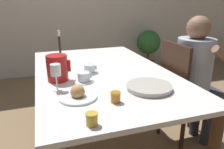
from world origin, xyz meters
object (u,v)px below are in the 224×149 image
object	(u,v)px
bread_plate	(78,94)
potted_plant	(148,46)
teacup_across	(90,69)
serving_tray	(149,87)
chair_person_side	(183,94)
jam_jar_red	(92,118)
wine_glass_water	(56,71)
teacup_near_person	(84,78)
candlestick_tall	(60,50)
person_seated	(196,73)
red_pitcher	(57,68)
jam_jar_amber	(116,97)

from	to	relation	value
bread_plate	potted_plant	world-z (taller)	bread_plate
teacup_across	serving_tray	world-z (taller)	teacup_across
chair_person_side	bread_plate	bearing A→B (deg)	-72.42
chair_person_side	bread_plate	size ratio (longest dim) A/B	4.22
teacup_across	jam_jar_red	bearing A→B (deg)	-102.18
wine_glass_water	potted_plant	bearing A→B (deg)	50.95
chair_person_side	jam_jar_red	world-z (taller)	chair_person_side
teacup_across	potted_plant	xyz separation A→B (m)	(1.55, 1.96, -0.30)
chair_person_side	teacup_near_person	distance (m)	0.93
teacup_near_person	candlestick_tall	distance (m)	0.58
serving_tray	potted_plant	xyz separation A→B (m)	(1.26, 2.41, -0.28)
person_seated	red_pitcher	distance (m)	1.16
person_seated	teacup_near_person	size ratio (longest dim) A/B	8.08
wine_glass_water	teacup_near_person	size ratio (longest dim) A/B	1.20
teacup_across	candlestick_tall	distance (m)	0.44
wine_glass_water	jam_jar_amber	xyz separation A→B (m)	(0.29, -0.27, -0.09)
jam_jar_red	potted_plant	bearing A→B (deg)	57.76
red_pitcher	jam_jar_amber	distance (m)	0.54
candlestick_tall	chair_person_side	bearing A→B (deg)	-27.65
potted_plant	teacup_across	bearing A→B (deg)	-128.20
bread_plate	teacup_near_person	bearing A→B (deg)	70.97
teacup_near_person	potted_plant	distance (m)	2.71
person_seated	teacup_across	distance (m)	0.91
teacup_near_person	jam_jar_amber	bearing A→B (deg)	-74.51
jam_jar_red	wine_glass_water	bearing A→B (deg)	103.84
serving_tray	candlestick_tall	bearing A→B (deg)	119.18
wine_glass_water	candlestick_tall	distance (m)	0.68
bread_plate	jam_jar_amber	size ratio (longest dim) A/B	3.71
serving_tray	bread_plate	bearing A→B (deg)	178.40
teacup_near_person	jam_jar_red	distance (m)	0.57
candlestick_tall	jam_jar_amber	bearing A→B (deg)	-77.95
teacup_across	jam_jar_amber	xyz separation A→B (m)	(0.02, -0.55, 0.00)
chair_person_side	jam_jar_red	size ratio (longest dim) A/B	15.64
serving_tray	bread_plate	xyz separation A→B (m)	(-0.46, 0.01, 0.01)
red_pitcher	jam_jar_red	xyz separation A→B (m)	(0.09, -0.65, -0.06)
red_pitcher	jam_jar_red	world-z (taller)	red_pitcher
serving_tray	bread_plate	world-z (taller)	bread_plate
person_seated	teacup_near_person	bearing A→B (deg)	-88.14
red_pitcher	serving_tray	xyz separation A→B (m)	(0.54, -0.35, -0.08)
potted_plant	jam_jar_amber	bearing A→B (deg)	-121.22
teacup_near_person	potted_plant	size ratio (longest dim) A/B	0.19
person_seated	jam_jar_amber	xyz separation A→B (m)	(-0.87, -0.40, 0.08)
teacup_across	potted_plant	bearing A→B (deg)	51.80
chair_person_side	teacup_across	size ratio (longest dim) A/B	6.59
wine_glass_water	candlestick_tall	size ratio (longest dim) A/B	0.60
chair_person_side	serving_tray	size ratio (longest dim) A/B	3.24
wine_glass_water	jam_jar_red	bearing A→B (deg)	-76.16
teacup_near_person	red_pitcher	bearing A→B (deg)	152.30
person_seated	bread_plate	distance (m)	1.10
teacup_near_person	bread_plate	world-z (taller)	bread_plate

